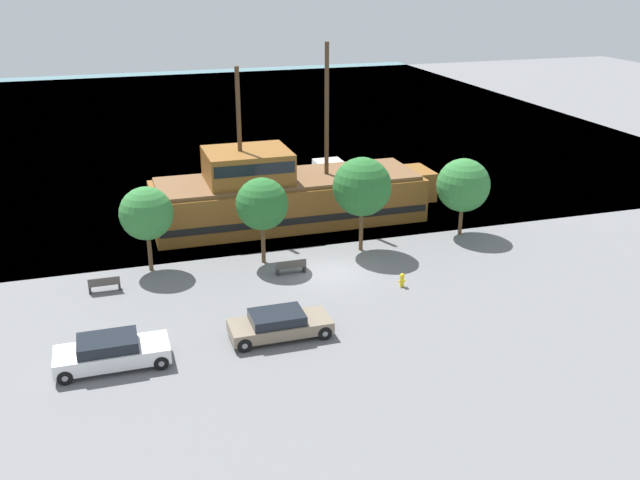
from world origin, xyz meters
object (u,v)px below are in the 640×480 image
pirate_ship (285,195)px  bench_promenade_west (104,284)px  parked_car_curb_mid (111,352)px  bench_promenade_east (291,267)px  moored_boat_outer (180,191)px  parked_car_curb_front (279,324)px  fire_hydrant (402,279)px  moored_boat_dockside (332,170)px

pirate_ship → bench_promenade_west: bearing=-147.0°
parked_car_curb_mid → bench_promenade_west: (-0.10, 7.87, -0.27)m
parked_car_curb_mid → bench_promenade_west: size_ratio=2.95×
bench_promenade_west → bench_promenade_east: bearing=-4.0°
moored_boat_outer → parked_car_curb_front: moored_boat_outer is taller
parked_car_curb_front → fire_hydrant: 8.37m
moored_boat_outer → parked_car_curb_mid: moored_boat_outer is taller
pirate_ship → parked_car_curb_front: size_ratio=4.07×
pirate_ship → fire_hydrant: size_ratio=24.99×
pirate_ship → bench_promenade_west: 14.30m
fire_hydrant → bench_promenade_west: bearing=165.0°
bench_promenade_west → moored_boat_dockside: bearing=43.2°
moored_boat_dockside → parked_car_curb_front: (-10.73, -24.72, 0.13)m
moored_boat_dockside → bench_promenade_east: (-8.32, -17.93, -0.08)m
parked_car_curb_front → parked_car_curb_mid: 7.53m
moored_boat_dockside → bench_promenade_east: 19.76m
parked_car_curb_mid → pirate_ship: bearing=52.9°
parked_car_curb_mid → moored_boat_outer: bearing=75.9°
pirate_ship → fire_hydrant: bearing=-74.3°
parked_car_curb_front → bench_promenade_west: bearing=135.5°
pirate_ship → bench_promenade_west: size_ratio=11.75×
moored_boat_outer → fire_hydrant: size_ratio=7.33×
fire_hydrant → moored_boat_dockside: bearing=81.8°
moored_boat_dockside → bench_promenade_west: bearing=-136.8°
fire_hydrant → bench_promenade_east: 6.25m
pirate_ship → parked_car_curb_front: (-4.32, -15.24, -1.26)m
moored_boat_dockside → fire_hydrant: 21.54m
parked_car_curb_mid → bench_promenade_east: 12.25m
moored_boat_outer → parked_car_curb_mid: size_ratio=1.17×
moored_boat_dockside → moored_boat_outer: (-12.52, -2.32, 0.05)m
moored_boat_dockside → parked_car_curb_front: 26.94m
parked_car_curb_mid → bench_promenade_west: parked_car_curb_mid is taller
pirate_ship → moored_boat_outer: size_ratio=3.41×
bench_promenade_east → pirate_ship: bearing=77.3°
parked_car_curb_front → bench_promenade_east: (2.41, 6.79, -0.21)m
pirate_ship → parked_car_curb_mid: size_ratio=3.98×
parked_car_curb_mid → parked_car_curb_front: bearing=3.0°
fire_hydrant → bench_promenade_east: (-5.24, 3.40, 0.03)m
moored_boat_dockside → moored_boat_outer: 12.74m
moored_boat_outer → bench_promenade_east: (4.20, -15.61, -0.13)m
parked_car_curb_mid → moored_boat_dockside: bearing=54.0°
parked_car_curb_front → moored_boat_outer: bearing=94.6°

